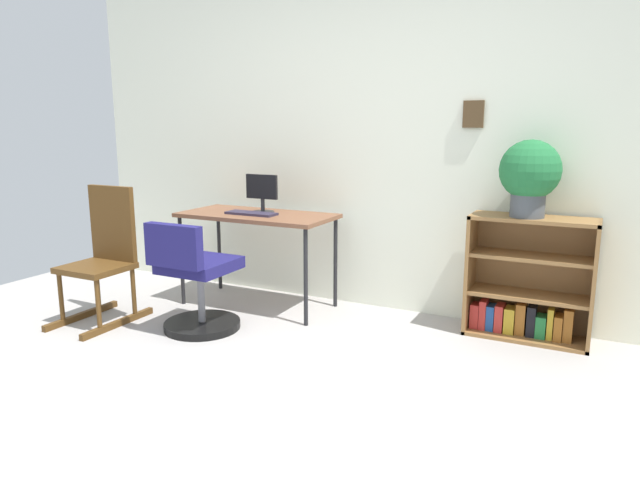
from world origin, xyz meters
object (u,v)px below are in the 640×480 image
(monitor, at_px, (262,193))
(keyboard, at_px, (251,213))
(office_chair, at_px, (196,284))
(rocking_chair, at_px, (104,255))
(desk, at_px, (257,221))
(potted_plant_on_shelf, at_px, (530,174))
(bookshelf_low, at_px, (528,285))

(monitor, distance_m, keyboard, 0.18)
(office_chair, height_order, rocking_chair, rocking_chair)
(monitor, relative_size, office_chair, 0.38)
(desk, height_order, potted_plant_on_shelf, potted_plant_on_shelf)
(potted_plant_on_shelf, bearing_deg, office_chair, -156.49)
(bookshelf_low, bearing_deg, rocking_chair, -159.78)
(potted_plant_on_shelf, bearing_deg, keyboard, -172.41)
(desk, xyz_separation_m, office_chair, (-0.07, -0.67, -0.34))
(monitor, height_order, keyboard, monitor)
(desk, xyz_separation_m, rocking_chair, (-0.80, -0.77, -0.19))
(bookshelf_low, height_order, potted_plant_on_shelf, potted_plant_on_shelf)
(keyboard, distance_m, bookshelf_low, 2.01)
(office_chair, distance_m, potted_plant_on_shelf, 2.28)
(bookshelf_low, bearing_deg, potted_plant_on_shelf, -123.39)
(potted_plant_on_shelf, bearing_deg, desk, -174.30)
(desk, xyz_separation_m, bookshelf_low, (1.94, 0.24, -0.32))
(desk, xyz_separation_m, keyboard, (-0.01, -0.06, 0.06))
(keyboard, xyz_separation_m, bookshelf_low, (1.95, 0.31, -0.38))
(desk, bearing_deg, rocking_chair, -136.09)
(bookshelf_low, bearing_deg, monitor, -174.02)
(keyboard, distance_m, office_chair, 0.73)
(desk, relative_size, potted_plant_on_shelf, 2.41)
(desk, height_order, bookshelf_low, bookshelf_low)
(rocking_chair, relative_size, potted_plant_on_shelf, 1.97)
(office_chair, bearing_deg, bookshelf_low, 24.41)
(keyboard, relative_size, bookshelf_low, 0.49)
(rocking_chair, height_order, potted_plant_on_shelf, potted_plant_on_shelf)
(keyboard, xyz_separation_m, potted_plant_on_shelf, (1.92, 0.26, 0.35))
(monitor, distance_m, potted_plant_on_shelf, 1.90)
(monitor, xyz_separation_m, office_chair, (-0.09, -0.71, -0.54))
(office_chair, height_order, potted_plant_on_shelf, potted_plant_on_shelf)
(desk, height_order, office_chair, office_chair)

